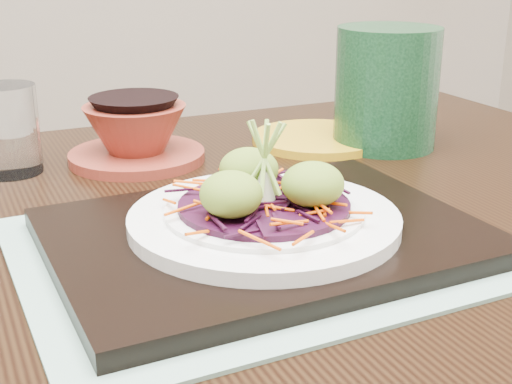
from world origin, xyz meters
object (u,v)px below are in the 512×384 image
object	(u,v)px
yellow_plate	(318,138)
white_plate	(264,218)
dining_table	(199,310)
green_jar	(386,88)
terracotta_bowl_set	(136,136)
serving_tray	(264,235)
water_glass	(7,130)

from	to	relation	value
yellow_plate	white_plate	bearing A→B (deg)	-122.76
white_plate	yellow_plate	world-z (taller)	white_plate
dining_table	green_jar	bearing A→B (deg)	24.48
white_plate	terracotta_bowl_set	world-z (taller)	terracotta_bowl_set
dining_table	white_plate	world-z (taller)	white_plate
serving_tray	terracotta_bowl_set	distance (m)	0.30
yellow_plate	serving_tray	bearing A→B (deg)	-122.76
water_glass	green_jar	distance (m)	0.47
water_glass	green_jar	bearing A→B (deg)	-6.23
terracotta_bowl_set	green_jar	bearing A→B (deg)	-8.10
water_glass	terracotta_bowl_set	distance (m)	0.15
yellow_plate	dining_table	bearing A→B (deg)	-137.31
serving_tray	white_plate	size ratio (longest dim) A/B	1.54
water_glass	terracotta_bowl_set	world-z (taller)	water_glass
serving_tray	yellow_plate	size ratio (longest dim) A/B	2.07
dining_table	yellow_plate	size ratio (longest dim) A/B	7.22
green_jar	white_plate	bearing A→B (deg)	-136.39
terracotta_bowl_set	white_plate	bearing A→B (deg)	-80.00
white_plate	green_jar	bearing A→B (deg)	43.61
terracotta_bowl_set	yellow_plate	distance (m)	0.24
dining_table	yellow_plate	bearing A→B (deg)	38.43
serving_tray	terracotta_bowl_set	size ratio (longest dim) A/B	1.86
white_plate	serving_tray	bearing A→B (deg)	90.00
terracotta_bowl_set	serving_tray	bearing A→B (deg)	-80.00
yellow_plate	green_jar	xyz separation A→B (m)	(0.07, -0.04, 0.07)
terracotta_bowl_set	green_jar	xyz separation A→B (m)	(0.32, -0.05, 0.05)
dining_table	serving_tray	bearing A→B (deg)	-71.33
serving_tray	water_glass	xyz separation A→B (m)	(-0.20, 0.30, 0.04)
dining_table	water_glass	world-z (taller)	water_glass
dining_table	yellow_plate	distance (m)	0.33
dining_table	white_plate	size ratio (longest dim) A/B	5.37
water_glass	serving_tray	bearing A→B (deg)	-56.75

